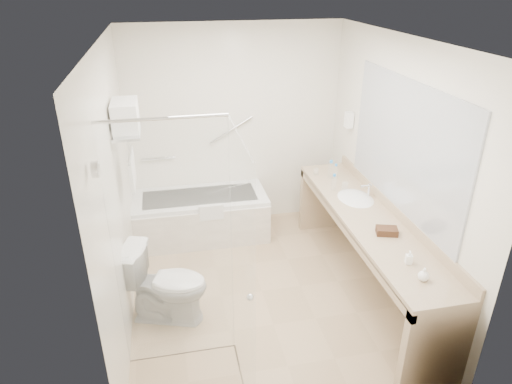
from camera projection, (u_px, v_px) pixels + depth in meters
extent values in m
plane|color=tan|center=(262.00, 291.00, 4.73)|extent=(3.20, 3.20, 0.00)
cube|color=silver|center=(264.00, 39.00, 3.64)|extent=(2.60, 3.20, 0.10)
cube|color=silver|center=(235.00, 129.00, 5.60)|extent=(2.60, 0.10, 2.50)
cube|color=silver|center=(319.00, 288.00, 2.77)|extent=(2.60, 0.10, 2.50)
cube|color=silver|center=(116.00, 194.00, 3.95)|extent=(0.10, 3.20, 2.50)
cube|color=silver|center=(393.00, 170.00, 4.42)|extent=(0.10, 3.20, 2.50)
cube|color=silver|center=(201.00, 216.00, 5.62)|extent=(1.60, 0.70, 0.55)
cube|color=silver|center=(204.00, 232.00, 5.31)|extent=(1.60, 0.02, 0.50)
cube|color=silver|center=(211.00, 212.00, 5.23)|extent=(0.28, 0.06, 0.18)
cylinder|color=silver|center=(158.00, 158.00, 5.52)|extent=(0.40, 0.03, 0.03)
cylinder|color=silver|center=(231.00, 130.00, 5.55)|extent=(0.53, 0.03, 0.33)
cube|color=silver|center=(174.00, 251.00, 3.50)|extent=(0.90, 0.01, 2.10)
cube|color=silver|center=(242.00, 279.00, 3.19)|extent=(0.02, 0.90, 2.10)
cylinder|color=silver|center=(162.00, 119.00, 3.04)|extent=(0.90, 0.02, 0.02)
sphere|color=silver|center=(250.00, 297.00, 3.08)|extent=(0.05, 0.05, 0.05)
cylinder|color=silver|center=(95.00, 170.00, 2.64)|extent=(0.04, 0.10, 0.10)
cube|color=silver|center=(127.00, 131.00, 4.09)|extent=(0.24, 0.55, 0.02)
cylinder|color=silver|center=(130.00, 154.00, 4.18)|extent=(0.02, 0.55, 0.02)
cube|color=silver|center=(132.00, 170.00, 4.25)|extent=(0.03, 0.42, 0.32)
cube|color=silver|center=(126.00, 125.00, 4.06)|extent=(0.22, 0.40, 0.08)
cube|color=silver|center=(125.00, 115.00, 4.03)|extent=(0.22, 0.40, 0.08)
cube|color=silver|center=(124.00, 106.00, 3.99)|extent=(0.22, 0.40, 0.08)
cube|color=tan|center=(369.00, 219.00, 4.42)|extent=(0.55, 2.70, 0.05)
cube|color=tan|center=(394.00, 209.00, 4.44)|extent=(0.03, 2.70, 0.10)
cube|color=tan|center=(343.00, 226.00, 4.40)|extent=(0.04, 2.70, 0.08)
cube|color=tan|center=(435.00, 350.00, 3.45)|extent=(0.55, 0.08, 0.80)
cube|color=tan|center=(322.00, 199.00, 5.76)|extent=(0.55, 0.08, 0.80)
ellipsoid|color=silver|center=(355.00, 201.00, 4.79)|extent=(0.40, 0.52, 0.14)
cylinder|color=silver|center=(369.00, 190.00, 4.76)|extent=(0.03, 0.03, 0.14)
cube|color=#A5AAB1|center=(404.00, 146.00, 4.16)|extent=(0.02, 2.00, 1.20)
cube|color=white|center=(349.00, 120.00, 5.25)|extent=(0.08, 0.10, 0.18)
imported|color=silver|center=(166.00, 284.00, 4.22)|extent=(0.86, 0.64, 0.75)
cube|color=#4A2D1A|center=(387.00, 231.00, 4.10)|extent=(0.21, 0.17, 0.06)
imported|color=white|center=(409.00, 261.00, 3.69)|extent=(0.08, 0.13, 0.05)
imported|color=white|center=(424.00, 275.00, 3.48)|extent=(0.12, 0.13, 0.09)
cylinder|color=silver|center=(331.00, 170.00, 5.21)|extent=(0.07, 0.07, 0.19)
cylinder|color=#298AE8|center=(331.00, 162.00, 5.16)|extent=(0.03, 0.03, 0.03)
cylinder|color=silver|center=(334.00, 183.00, 4.91)|extent=(0.06, 0.06, 0.17)
cylinder|color=#298AE8|center=(334.00, 175.00, 4.87)|extent=(0.03, 0.03, 0.02)
cylinder|color=silver|center=(335.00, 172.00, 5.19)|extent=(0.06, 0.06, 0.16)
cylinder|color=#298AE8|center=(336.00, 165.00, 5.15)|extent=(0.03, 0.03, 0.02)
cylinder|color=silver|center=(345.00, 186.00, 4.93)|extent=(0.08, 0.08, 0.09)
cylinder|color=silver|center=(316.00, 172.00, 5.31)|extent=(0.07, 0.07, 0.08)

